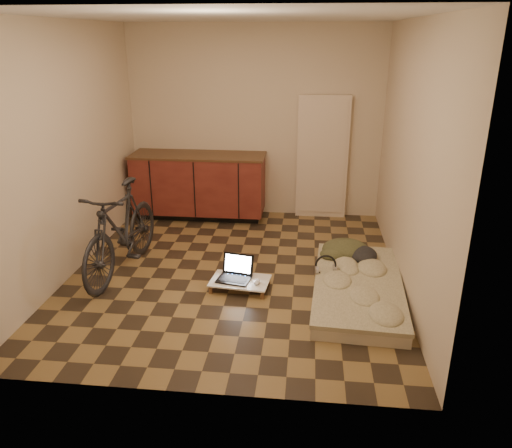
# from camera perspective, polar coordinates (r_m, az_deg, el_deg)

# --- Properties ---
(room_shell) EXTENTS (3.50, 4.00, 2.60)m
(room_shell) POSITION_cam_1_polar(r_m,az_deg,el_deg) (5.08, -2.65, 7.81)
(room_shell) COLOR brown
(room_shell) RESTS_ON ground
(cabinets) EXTENTS (1.84, 0.62, 0.91)m
(cabinets) POSITION_cam_1_polar(r_m,az_deg,el_deg) (7.05, -6.50, 4.42)
(cabinets) COLOR black
(cabinets) RESTS_ON ground
(appliance_panel) EXTENTS (0.70, 0.10, 1.70)m
(appliance_panel) POSITION_cam_1_polar(r_m,az_deg,el_deg) (7.02, 7.59, 7.53)
(appliance_panel) COLOR beige
(appliance_panel) RESTS_ON ground
(bicycle) EXTENTS (0.67, 1.73, 1.09)m
(bicycle) POSITION_cam_1_polar(r_m,az_deg,el_deg) (5.49, -15.21, -0.17)
(bicycle) COLOR black
(bicycle) RESTS_ON ground
(futon) EXTENTS (0.96, 1.84, 0.15)m
(futon) POSITION_cam_1_polar(r_m,az_deg,el_deg) (5.12, 11.56, -7.15)
(futon) COLOR beige
(futon) RESTS_ON ground
(clothing_pile) EXTENTS (0.57, 0.49, 0.22)m
(clothing_pile) POSITION_cam_1_polar(r_m,az_deg,el_deg) (5.62, 10.69, -2.38)
(clothing_pile) COLOR #3C3F24
(clothing_pile) RESTS_ON futon
(headphones) EXTENTS (0.28, 0.26, 0.16)m
(headphones) POSITION_cam_1_polar(r_m,az_deg,el_deg) (5.18, 7.99, -4.62)
(headphones) COLOR black
(headphones) RESTS_ON futon
(lap_desk) EXTENTS (0.63, 0.44, 0.10)m
(lap_desk) POSITION_cam_1_polar(r_m,az_deg,el_deg) (5.13, -1.84, -6.53)
(lap_desk) COLOR brown
(lap_desk) RESTS_ON ground
(laptop) EXTENTS (0.38, 0.35, 0.23)m
(laptop) POSITION_cam_1_polar(r_m,az_deg,el_deg) (5.15, -2.38, -5.69)
(laptop) COLOR black
(laptop) RESTS_ON lap_desk
(mouse) EXTENTS (0.07, 0.11, 0.04)m
(mouse) POSITION_cam_1_polar(r_m,az_deg,el_deg) (5.05, 0.10, -6.61)
(mouse) COLOR silver
(mouse) RESTS_ON lap_desk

